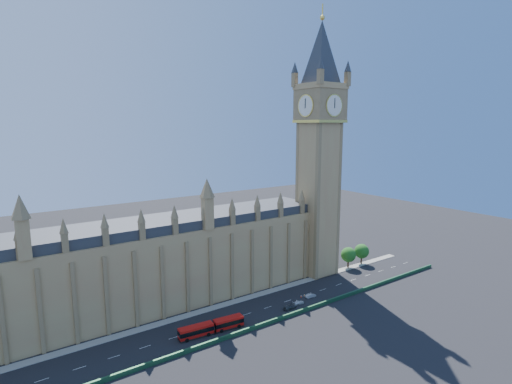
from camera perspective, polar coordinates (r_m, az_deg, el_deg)
ground at (r=129.71m, az=0.25°, el=-16.58°), size 400.00×400.00×0.00m
palace_westminster at (r=131.77m, az=-14.53°, el=-9.94°), size 120.00×20.00×28.00m
elizabeth_tower at (r=151.70m, az=9.05°, el=8.44°), size 20.59×20.59×105.00m
bridge_parapet at (r=122.99m, az=2.79°, el=-17.82°), size 160.00×0.60×1.20m
kerb_north at (r=136.80m, az=-2.14°, el=-15.11°), size 160.00×3.00×0.16m
tree_east_near at (r=167.33m, az=13.10°, el=-8.65°), size 6.00×6.00×8.50m
tree_east_far at (r=173.13m, az=14.89°, el=-8.11°), size 6.00×6.00×8.50m
red_bus at (r=117.56m, az=-6.36°, el=-18.64°), size 19.01×4.68×3.20m
car_grey at (r=130.80m, az=4.81°, el=-16.03°), size 4.35×1.89×1.46m
car_silver at (r=139.44m, az=7.80°, el=-14.45°), size 3.99×1.76×1.27m
car_white at (r=134.16m, az=6.08°, el=-15.44°), size 4.05×1.70×1.17m
cone_a at (r=141.80m, az=7.84°, el=-14.16°), size 0.53×0.53×0.70m
cone_b at (r=140.25m, az=6.93°, el=-14.42°), size 0.48×0.48×0.69m
cone_c at (r=135.75m, az=5.84°, el=-15.21°), size 0.60×0.60×0.79m
cone_d at (r=139.23m, az=6.46°, el=-14.57°), size 0.55×0.55×0.78m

